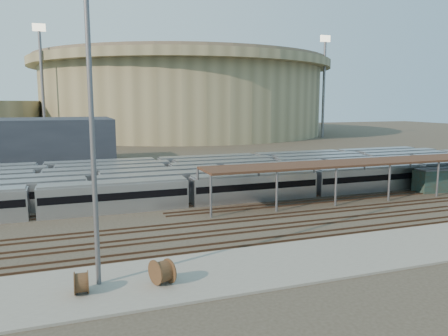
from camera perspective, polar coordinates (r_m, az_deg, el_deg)
name	(u,v)px	position (r m, az deg, el deg)	size (l,w,h in m)	color
ground	(277,214)	(53.56, 6.93, -6.01)	(420.00, 420.00, 0.00)	#383026
apron	(304,260)	(38.66, 10.41, -11.73)	(50.00, 9.00, 0.20)	gray
subway_trains	(207,177)	(68.84, -2.30, -1.16)	(130.90, 23.90, 3.60)	#AEAEB3
inspection_shed	(401,161)	(68.31, 22.14, 0.84)	(60.30, 6.00, 5.30)	slate
empty_tracks	(297,224)	(49.29, 9.57, -7.25)	(170.00, 9.62, 0.18)	#4C3323
stadium	(183,95)	(192.44, -5.38, 9.43)	(124.00, 124.00, 32.50)	gray
service_building	(9,143)	(102.17, -26.31, 2.95)	(42.00, 20.00, 10.00)	#1E232D
floodlight_0	(42,80)	(156.48, -22.67, 10.56)	(4.00, 1.00, 38.40)	slate
floodlight_2	(324,83)	(173.72, 12.91, 10.73)	(4.00, 1.00, 38.40)	slate
floodlight_3	(96,86)	(206.75, -16.42, 10.22)	(4.00, 1.00, 38.40)	slate
cable_reel_west	(81,283)	(32.90, -18.13, -14.04)	(1.61, 1.61, 0.90)	#523B20
cable_reel_east	(162,272)	(33.15, -8.08, -13.27)	(1.87, 1.87, 1.04)	#523B20
yard_light_pole	(93,142)	(31.97, -16.79, 3.24)	(0.82, 0.36, 20.73)	slate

